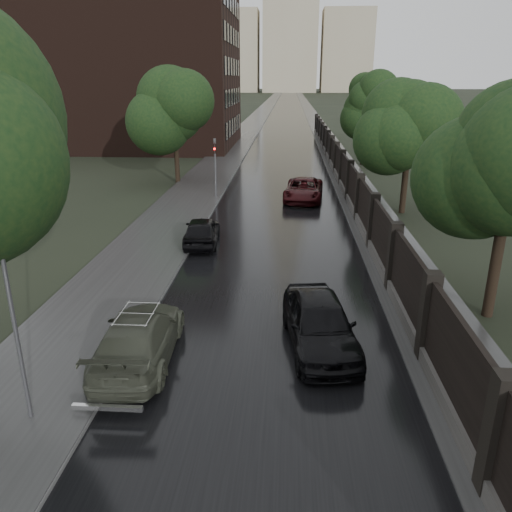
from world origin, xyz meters
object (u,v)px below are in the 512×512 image
at_px(tree_left_far, 174,113).
at_px(volga_sedan, 139,338).
at_px(tree_right_b, 410,129).
at_px(car_right_far, 304,190).
at_px(lamp_post, 14,321).
at_px(car_right_near, 320,323).
at_px(hatchback_left, 202,231).
at_px(tree_right_c, 366,110).
at_px(traffic_light, 215,163).
at_px(tree_right_a, 511,172).

distance_m(tree_left_far, volga_sedan, 26.37).
distance_m(tree_right_b, car_right_far, 7.80).
distance_m(tree_right_b, lamp_post, 24.33).
bearing_deg(car_right_near, hatchback_left, 110.58).
bearing_deg(hatchback_left, tree_right_c, -118.08).
bearing_deg(traffic_light, tree_right_b, -14.24).
relative_size(tree_right_c, car_right_far, 1.34).
distance_m(tree_left_far, car_right_far, 11.79).
distance_m(traffic_light, hatchback_left, 10.04).
distance_m(tree_right_c, volga_sedan, 37.54).
xyz_separation_m(tree_left_far, tree_right_a, (15.50, -22.00, -0.29)).
relative_size(tree_right_b, hatchback_left, 1.75).
distance_m(tree_left_far, car_right_near, 26.70).
relative_size(tree_left_far, traffic_light, 1.85).
height_order(lamp_post, traffic_light, lamp_post).
distance_m(tree_right_a, car_right_far, 18.36).
distance_m(lamp_post, volga_sedan, 3.92).
bearing_deg(tree_left_far, tree_right_b, -27.30).
height_order(tree_right_c, hatchback_left, tree_right_c).
distance_m(tree_left_far, hatchback_left, 16.16).
bearing_deg(volga_sedan, car_right_near, -170.81).
distance_m(tree_right_a, volga_sedan, 12.41).
distance_m(tree_right_c, hatchback_left, 27.57).
xyz_separation_m(tree_right_b, car_right_far, (-5.90, 2.86, -4.22)).
bearing_deg(volga_sedan, hatchback_left, -92.73).
xyz_separation_m(tree_left_far, tree_right_c, (15.50, 10.00, -0.29)).
distance_m(tree_right_c, car_right_near, 35.26).
xyz_separation_m(volga_sedan, car_right_near, (5.20, 1.10, 0.08)).
xyz_separation_m(tree_right_c, volga_sedan, (-11.10, -35.61, -4.23)).
height_order(traffic_light, car_right_near, traffic_light).
relative_size(tree_right_a, volga_sedan, 1.41).
height_order(tree_left_far, tree_right_a, tree_left_far).
bearing_deg(tree_right_c, tree_right_a, -90.00).
xyz_separation_m(lamp_post, traffic_light, (1.10, 23.49, -0.27)).
bearing_deg(car_right_far, car_right_near, -84.76).
distance_m(tree_right_a, car_right_near, 7.64).
height_order(tree_right_b, volga_sedan, tree_right_b).
relative_size(hatchback_left, car_right_near, 0.85).
xyz_separation_m(tree_left_far, traffic_light, (3.70, -5.01, -2.84)).
bearing_deg(tree_left_far, traffic_light, -53.53).
height_order(tree_right_a, lamp_post, tree_right_a).
bearing_deg(car_right_near, tree_right_b, 62.58).
xyz_separation_m(tree_right_a, car_right_near, (-5.90, -2.51, -4.15)).
bearing_deg(car_right_far, tree_left_far, 157.09).
relative_size(tree_right_a, tree_right_c, 1.00).
xyz_separation_m(tree_left_far, tree_right_b, (15.50, -8.00, -0.29)).
bearing_deg(tree_left_far, car_right_far, -28.16).
height_order(tree_right_b, lamp_post, tree_right_b).
height_order(tree_right_a, volga_sedan, tree_right_a).
distance_m(tree_right_c, lamp_post, 40.67).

